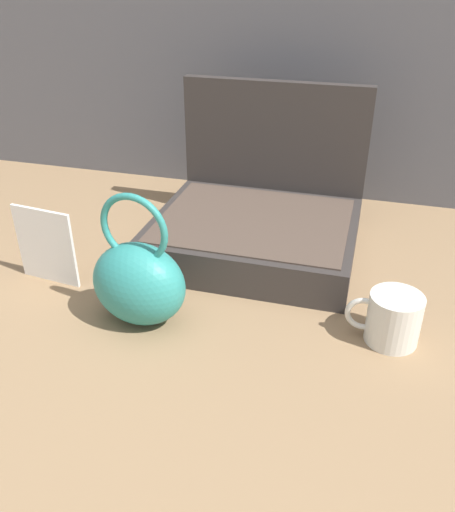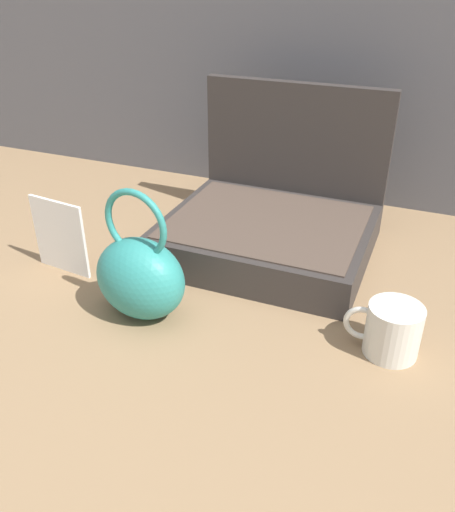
# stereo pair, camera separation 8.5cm
# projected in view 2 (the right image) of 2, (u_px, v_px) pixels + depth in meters

# --- Properties ---
(ground_plane) EXTENTS (6.00, 6.00, 0.00)m
(ground_plane) POSITION_uv_depth(u_px,v_px,m) (236.00, 311.00, 0.92)
(ground_plane) COLOR #8C6D4C
(open_suitcase) EXTENTS (0.40, 0.36, 0.31)m
(open_suitcase) POSITION_uv_depth(u_px,v_px,m) (273.00, 218.00, 1.09)
(open_suitcase) COLOR #332D2B
(open_suitcase) RESTS_ON ground_plane
(teal_pouch_handbag) EXTENTS (0.17, 0.13, 0.23)m
(teal_pouch_handbag) POSITION_uv_depth(u_px,v_px,m) (140.00, 276.00, 0.88)
(teal_pouch_handbag) COLOR teal
(teal_pouch_handbag) RESTS_ON ground_plane
(coffee_mug) EXTENTS (0.12, 0.08, 0.08)m
(coffee_mug) POSITION_uv_depth(u_px,v_px,m) (391.00, 330.00, 0.81)
(coffee_mug) COLOR silver
(coffee_mug) RESTS_ON ground_plane
(info_card_left) EXTENTS (0.12, 0.02, 0.15)m
(info_card_left) POSITION_uv_depth(u_px,v_px,m) (60.00, 236.00, 1.00)
(info_card_left) COLOR white
(info_card_left) RESTS_ON ground_plane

